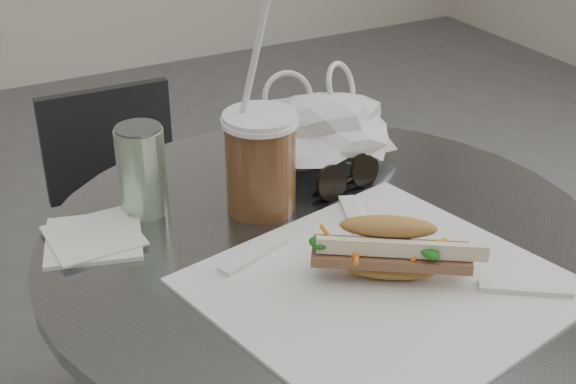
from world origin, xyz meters
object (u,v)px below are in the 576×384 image
iced_coffee (260,160)px  drink_can (142,170)px  chair_far (137,269)px  banh_mi (390,249)px  sunglasses (347,179)px

iced_coffee → drink_can: size_ratio=2.40×
chair_far → drink_can: 0.72m
chair_far → drink_can: drink_can is taller
chair_far → banh_mi: (0.09, -0.80, 0.47)m
sunglasses → chair_far: bearing=93.9°
banh_mi → chair_far: bearing=130.0°
banh_mi → iced_coffee: (-0.06, 0.23, 0.03)m
drink_can → chair_far: bearing=76.8°
sunglasses → drink_can: size_ratio=0.94×
iced_coffee → banh_mi: bearing=-75.8°
sunglasses → iced_coffee: bearing=162.1°
iced_coffee → chair_far: bearing=92.9°
banh_mi → sunglasses: banh_mi is taller
banh_mi → sunglasses: (0.07, 0.21, -0.02)m
chair_far → banh_mi: 0.94m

